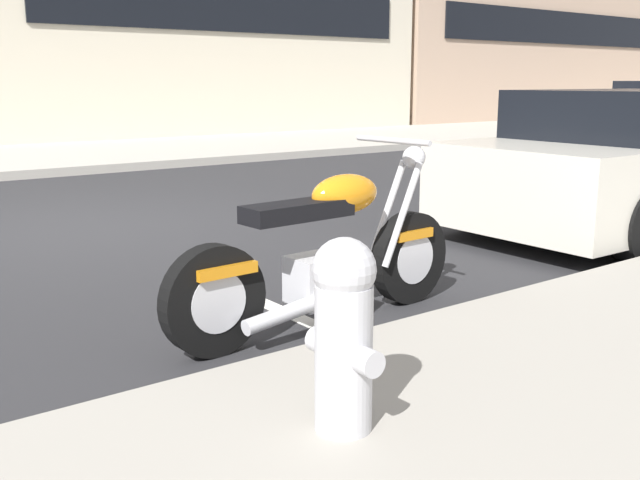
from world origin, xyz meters
The scene contains 5 objects.
ground_plane centered at (0.00, 0.00, 0.00)m, with size 260.00×260.00×0.00m, color #28282B.
sidewalk_far_curb centered at (12.00, 6.72, 0.07)m, with size 120.00×5.00×0.14m, color #ADA89E.
parking_stall_stripe centered at (0.00, -3.62, 0.00)m, with size 0.12×2.20×0.01m, color silver.
parked_motorcycle centered at (0.06, -3.82, 0.42)m, with size 2.12×0.62×1.10m.
fire_hydrant centered at (-0.88, -5.15, 0.54)m, with size 0.24×0.36×0.75m.
Camera 1 is at (-2.52, -7.17, 1.45)m, focal length 41.14 mm.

